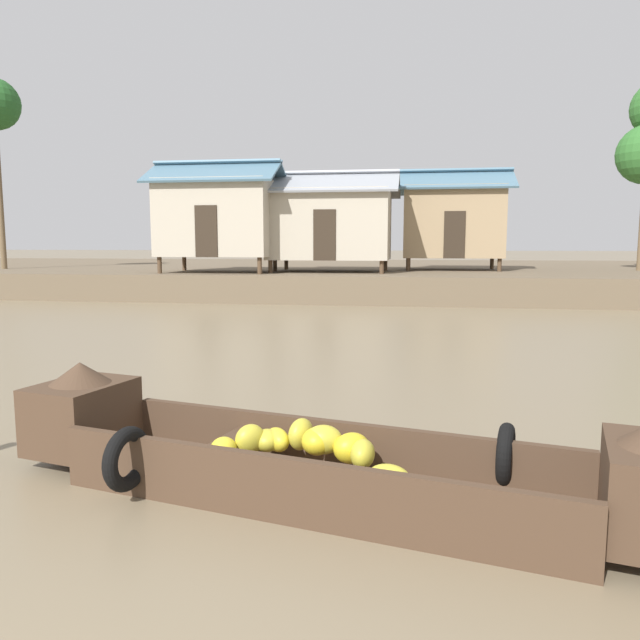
# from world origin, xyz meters

# --- Properties ---
(ground_plane) EXTENTS (300.00, 300.00, 0.00)m
(ground_plane) POSITION_xyz_m (0.00, 10.00, 0.00)
(ground_plane) COLOR #7A6B51
(riverbank_strip) EXTENTS (160.00, 20.00, 0.95)m
(riverbank_strip) POSITION_xyz_m (0.00, 29.43, 0.47)
(riverbank_strip) COLOR brown
(riverbank_strip) RESTS_ON ground
(banana_boat) EXTENTS (5.58, 2.14, 0.94)m
(banana_boat) POSITION_xyz_m (0.84, 4.33, 0.33)
(banana_boat) COLOR #473323
(banana_boat) RESTS_ON ground
(stilt_house_left) EXTENTS (4.80, 3.29, 4.10)m
(stilt_house_left) POSITION_xyz_m (-5.63, 21.74, 3.01)
(stilt_house_left) COLOR #4C3826
(stilt_house_left) RESTS_ON riverbank_strip
(stilt_house_mid_left) EXTENTS (5.15, 3.69, 3.78)m
(stilt_house_mid_left) POSITION_xyz_m (-1.58, 22.85, 2.78)
(stilt_house_mid_left) COLOR #4C3826
(stilt_house_mid_left) RESTS_ON riverbank_strip
(stilt_house_mid_right) EXTENTS (4.58, 3.21, 4.03)m
(stilt_house_mid_right) POSITION_xyz_m (3.09, 25.09, 2.93)
(stilt_house_mid_right) COLOR #4C3826
(stilt_house_mid_right) RESTS_ON riverbank_strip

